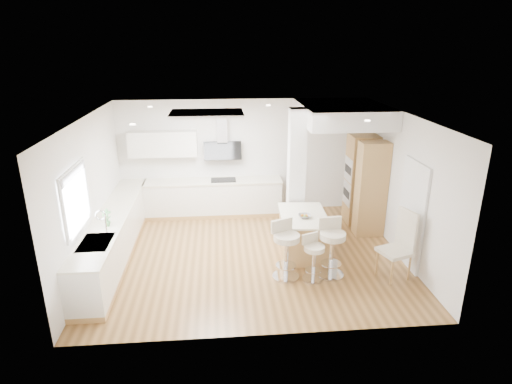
{
  "coord_description": "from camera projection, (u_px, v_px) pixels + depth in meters",
  "views": [
    {
      "loc": [
        -0.58,
        -7.7,
        4.1
      ],
      "look_at": [
        0.14,
        0.4,
        1.21
      ],
      "focal_mm": 30.0,
      "sensor_mm": 36.0,
      "label": 1
    }
  ],
  "objects": [
    {
      "name": "window_left",
      "position": [
        75.0,
        196.0,
        6.99
      ],
      "size": [
        0.06,
        1.28,
        1.07
      ],
      "color": "white",
      "rests_on": "ground"
    },
    {
      "name": "bar_stool_c",
      "position": [
        332.0,
        245.0,
        7.72
      ],
      "size": [
        0.53,
        0.53,
        1.09
      ],
      "rotation": [
        0.0,
        0.0,
        0.09
      ],
      "color": "silver",
      "rests_on": "ground"
    },
    {
      "name": "bar_stool_b",
      "position": [
        313.0,
        255.0,
        7.62
      ],
      "size": [
        0.51,
        0.51,
        0.86
      ],
      "rotation": [
        0.0,
        0.0,
        0.4
      ],
      "color": "silver",
      "rests_on": "ground"
    },
    {
      "name": "soffit",
      "position": [
        342.0,
        114.0,
        9.26
      ],
      "size": [
        1.78,
        2.2,
        0.4
      ],
      "color": "white",
      "rests_on": "ground"
    },
    {
      "name": "dining_chair",
      "position": [
        400.0,
        242.0,
        7.66
      ],
      "size": [
        0.63,
        0.63,
        1.29
      ],
      "rotation": [
        0.0,
        0.0,
        0.33
      ],
      "color": "beige",
      "rests_on": "ground"
    },
    {
      "name": "ground",
      "position": [
        251.0,
        255.0,
        8.65
      ],
      "size": [
        6.0,
        6.0,
        0.0
      ],
      "primitive_type": "plane",
      "color": "olive",
      "rests_on": "ground"
    },
    {
      "name": "counter_back",
      "position": [
        207.0,
        188.0,
        10.43
      ],
      "size": [
        3.62,
        0.63,
        2.5
      ],
      "color": "tan",
      "rests_on": "ground"
    },
    {
      "name": "pillar",
      "position": [
        296.0,
        174.0,
        9.16
      ],
      "size": [
        0.35,
        0.35,
        2.8
      ],
      "color": "white",
      "rests_on": "ground"
    },
    {
      "name": "wall_back",
      "position": [
        243.0,
        157.0,
        10.52
      ],
      "size": [
        6.0,
        0.04,
        2.8
      ],
      "primitive_type": "cube",
      "color": "silver",
      "rests_on": "ground"
    },
    {
      "name": "wall_left",
      "position": [
        90.0,
        195.0,
        7.93
      ],
      "size": [
        0.04,
        5.0,
        2.8
      ],
      "primitive_type": "cube",
      "color": "silver",
      "rests_on": "ground"
    },
    {
      "name": "bar_stool_a",
      "position": [
        286.0,
        247.0,
        7.66
      ],
      "size": [
        0.64,
        0.64,
        1.09
      ],
      "rotation": [
        0.0,
        0.0,
        0.4
      ],
      "color": "silver",
      "rests_on": "ground"
    },
    {
      "name": "wall_right",
      "position": [
        402.0,
        185.0,
        8.43
      ],
      "size": [
        0.04,
        5.0,
        2.8
      ],
      "primitive_type": "cube",
      "color": "silver",
      "rests_on": "ground"
    },
    {
      "name": "doorway_right",
      "position": [
        412.0,
        216.0,
        8.0
      ],
      "size": [
        0.05,
        1.0,
        2.1
      ],
      "color": "#4E473D",
      "rests_on": "ground"
    },
    {
      "name": "skylight",
      "position": [
        207.0,
        114.0,
        8.22
      ],
      "size": [
        4.1,
        2.1,
        0.06
      ],
      "color": "white",
      "rests_on": "ground"
    },
    {
      "name": "peninsula",
      "position": [
        303.0,
        234.0,
        8.62
      ],
      "size": [
        0.98,
        1.42,
        0.9
      ],
      "rotation": [
        0.0,
        0.0,
        -0.05
      ],
      "color": "tan",
      "rests_on": "ground"
    },
    {
      "name": "counter_left",
      "position": [
        115.0,
        235.0,
        8.49
      ],
      "size": [
        0.63,
        4.5,
        1.35
      ],
      "color": "tan",
      "rests_on": "ground"
    },
    {
      "name": "oven_column",
      "position": [
        364.0,
        183.0,
        9.67
      ],
      "size": [
        0.63,
        1.21,
        2.1
      ],
      "color": "tan",
      "rests_on": "ground"
    },
    {
      "name": "ceiling",
      "position": [
        251.0,
        255.0,
        8.65
      ],
      "size": [
        6.0,
        5.0,
        0.02
      ],
      "primitive_type": "cube",
      "color": "white",
      "rests_on": "ground"
    }
  ]
}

